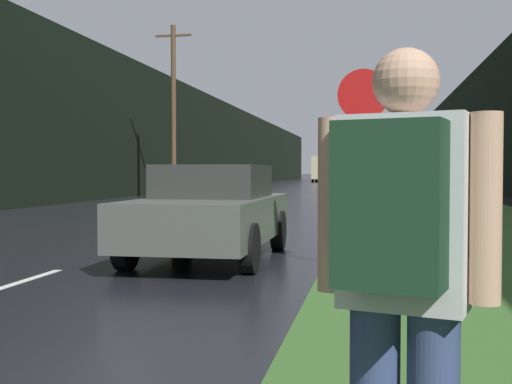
{
  "coord_description": "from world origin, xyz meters",
  "views": [
    {
      "loc": [
        4.38,
        1.95,
        1.4
      ],
      "look_at": [
        1.77,
        16.22,
        0.93
      ],
      "focal_mm": 45.0,
      "sensor_mm": 36.0,
      "label": 1
    }
  ],
  "objects_px": {
    "stop_sign": "(363,146)",
    "delivery_truck": "(324,169)",
    "hitchhiker_with_backpack": "(402,275)",
    "car_passing_near": "(211,211)"
  },
  "relations": [
    {
      "from": "stop_sign",
      "to": "hitchhiker_with_backpack",
      "type": "xyz_separation_m",
      "value": [
        0.24,
        -6.82,
        -0.71
      ]
    },
    {
      "from": "hitchhiker_with_backpack",
      "to": "delivery_truck",
      "type": "xyz_separation_m",
      "value": [
        -6.31,
        79.82,
        0.68
      ]
    },
    {
      "from": "hitchhiker_with_backpack",
      "to": "stop_sign",
      "type": "bearing_deg",
      "value": 107.7
    },
    {
      "from": "hitchhiker_with_backpack",
      "to": "delivery_truck",
      "type": "distance_m",
      "value": 80.07
    },
    {
      "from": "stop_sign",
      "to": "delivery_truck",
      "type": "distance_m",
      "value": 73.26
    },
    {
      "from": "car_passing_near",
      "to": "delivery_truck",
      "type": "height_order",
      "value": "delivery_truck"
    },
    {
      "from": "hitchhiker_with_backpack",
      "to": "car_passing_near",
      "type": "xyz_separation_m",
      "value": [
        -2.64,
        7.71,
        -0.29
      ]
    },
    {
      "from": "car_passing_near",
      "to": "delivery_truck",
      "type": "distance_m",
      "value": 72.21
    },
    {
      "from": "stop_sign",
      "to": "delivery_truck",
      "type": "height_order",
      "value": "delivery_truck"
    },
    {
      "from": "hitchhiker_with_backpack",
      "to": "delivery_truck",
      "type": "relative_size",
      "value": 0.23
    }
  ]
}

